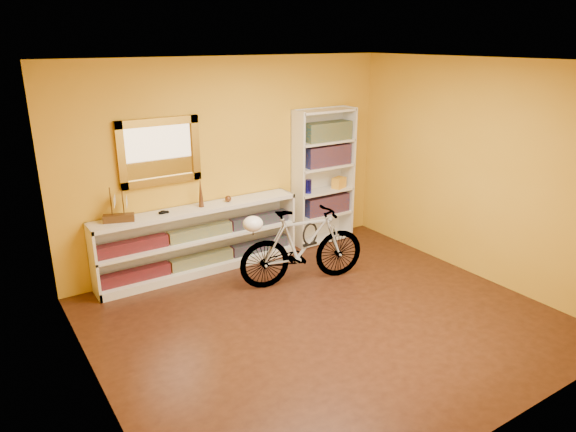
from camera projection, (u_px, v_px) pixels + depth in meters
floor at (324, 320)px, 5.47m from camera, size 4.50×4.00×0.01m
ceiling at (331, 61)px, 4.62m from camera, size 4.50×4.00×0.01m
back_wall at (232, 162)px, 6.63m from camera, size 4.50×0.01×2.60m
left_wall at (86, 251)px, 3.88m from camera, size 0.01×4.00×2.60m
right_wall at (479, 171)px, 6.21m from camera, size 0.01×4.00×2.60m
gilt_mirror at (160, 152)px, 6.03m from camera, size 0.98×0.06×0.78m
wall_socket at (292, 227)px, 7.42m from camera, size 0.09×0.02×0.09m
console_unit at (200, 240)px, 6.47m from camera, size 2.60×0.35×0.85m
cd_row_lower at (202, 259)px, 6.53m from camera, size 2.50×0.13×0.14m
cd_row_upper at (200, 232)px, 6.42m from camera, size 2.50×0.13×0.14m
model_ship at (117, 205)px, 5.77m from camera, size 0.36×0.23×0.40m
toy_car at (164, 213)px, 6.11m from camera, size 0.00×0.00×0.00m
bronze_ornament at (201, 192)px, 6.29m from camera, size 0.07×0.07×0.38m
decorative_orb at (228, 199)px, 6.53m from camera, size 0.08×0.08×0.08m
bookcase at (323, 177)px, 7.31m from camera, size 0.90×0.30×1.90m
book_row_a at (326, 204)px, 7.46m from camera, size 0.70×0.22×0.26m
book_row_b at (327, 155)px, 7.23m from camera, size 0.70×0.22×0.28m
book_row_c at (327, 131)px, 7.12m from camera, size 0.70×0.22×0.25m
travel_mug at (308, 186)px, 7.18m from camera, size 0.08×0.08×0.19m
red_tin at (311, 134)px, 7.03m from camera, size 0.16×0.16×0.20m
yellow_bag at (339, 183)px, 7.44m from camera, size 0.23×0.19×0.15m
bicycle at (303, 246)px, 6.17m from camera, size 0.75×1.63×0.93m
helmet at (253, 224)px, 5.86m from camera, size 0.23×0.22×0.18m
u_lock at (310, 234)px, 6.16m from camera, size 0.21×0.02×0.21m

